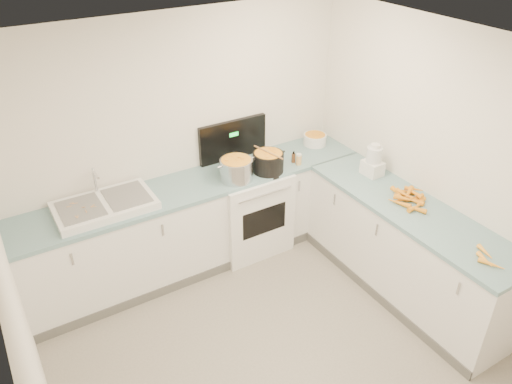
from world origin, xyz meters
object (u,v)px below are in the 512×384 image
food_processor (373,162)px  steel_pot (236,171)px  spice_jar (299,160)px  extract_bottle (293,158)px  sink (105,205)px  mixing_bowl (315,139)px  black_pot (268,163)px  stove (248,207)px

food_processor → steel_pot: bearing=153.0°
spice_jar → extract_bottle: bearing=106.9°
sink → mixing_bowl: size_ratio=3.39×
black_pot → extract_bottle: size_ratio=3.13×
black_pot → spice_jar: size_ratio=3.01×
sink → spice_jar: size_ratio=8.40×
extract_bottle → mixing_bowl: bearing=27.1°
sink → mixing_bowl: (2.38, 0.09, 0.02)m
sink → spice_jar: (1.95, -0.20, 0.01)m
stove → sink: bearing=179.4°
stove → steel_pot: 0.61m
mixing_bowl → steel_pot: bearing=-168.2°
extract_bottle → food_processor: food_processor is taller
black_pot → extract_bottle: bearing=4.2°
steel_pot → extract_bottle: steel_pot is taller
black_pot → food_processor: 1.03m
stove → black_pot: size_ratio=4.41×
black_pot → spice_jar: 0.35m
black_pot → mixing_bowl: (0.77, 0.25, -0.03)m
sink → food_processor: 2.57m
sink → black_pot: (1.61, -0.16, 0.05)m
stove → black_pot: 0.60m
spice_jar → food_processor: 0.75m
stove → steel_pot: bearing=-146.9°
mixing_bowl → food_processor: food_processor is taller
sink → steel_pot: sink is taller
steel_pot → black_pot: (0.35, -0.02, -0.01)m
stove → food_processor: stove is taller
extract_bottle → food_processor: 0.81m
sink → extract_bottle: size_ratio=8.73×
sink → stove: bearing=-0.6°
stove → extract_bottle: size_ratio=13.80×
steel_pot → spice_jar: (0.70, -0.06, -0.05)m
steel_pot → black_pot: 0.35m
black_pot → stove: bearing=137.4°
stove → extract_bottle: stove is taller
stove → mixing_bowl: bearing=6.6°
black_pot → mixing_bowl: 0.81m
mixing_bowl → extract_bottle: (-0.45, -0.23, -0.01)m
sink → food_processor: size_ratio=2.61×
black_pot → extract_bottle: 0.33m
steel_pot → food_processor: food_processor is taller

